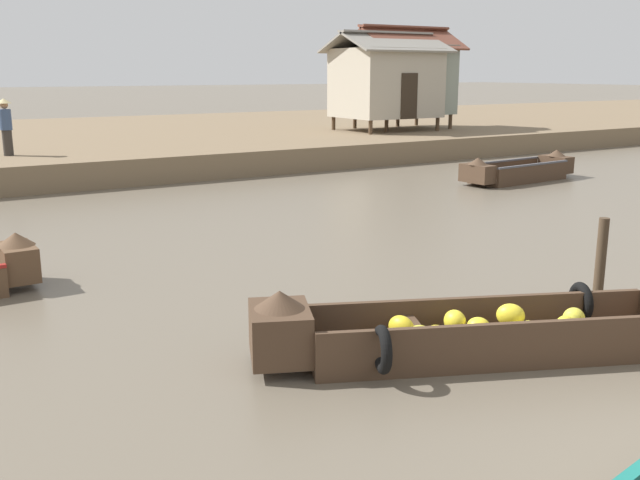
% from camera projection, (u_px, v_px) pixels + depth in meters
% --- Properties ---
extents(ground_plane, '(300.00, 300.00, 0.00)m').
position_uv_depth(ground_plane, '(261.00, 246.00, 13.49)').
color(ground_plane, '#665B4C').
extents(riverbank_strip, '(160.00, 20.00, 0.79)m').
position_uv_depth(riverbank_strip, '(56.00, 144.00, 28.51)').
color(riverbank_strip, '#756047').
rests_on(riverbank_strip, ground).
extents(banana_boat, '(5.41, 2.94, 0.89)m').
position_uv_depth(banana_boat, '(491.00, 329.00, 8.22)').
color(banana_boat, '#473323').
rests_on(banana_boat, ground).
extents(fishing_skiff_distant, '(4.19, 1.43, 0.83)m').
position_uv_depth(fishing_skiff_distant, '(518.00, 171.00, 21.37)').
color(fishing_skiff_distant, '#473323').
rests_on(fishing_skiff_distant, ground).
extents(stilt_house_mid_right, '(4.52, 3.61, 4.02)m').
position_uv_depth(stilt_house_mid_right, '(386.00, 81.00, 29.64)').
color(stilt_house_mid_right, '#4C3826').
rests_on(stilt_house_mid_right, riverbank_strip).
extents(stilt_house_right, '(4.51, 3.19, 4.29)m').
position_uv_depth(stilt_house_right, '(404.00, 78.00, 30.47)').
color(stilt_house_right, '#4C3826').
rests_on(stilt_house_right, riverbank_strip).
extents(vendor_person, '(0.44, 0.44, 1.66)m').
position_uv_depth(vendor_person, '(6.00, 124.00, 20.85)').
color(vendor_person, '#332D28').
rests_on(vendor_person, riverbank_strip).
extents(mooring_post, '(0.14, 0.14, 1.28)m').
position_uv_depth(mooring_post, '(600.00, 264.00, 9.81)').
color(mooring_post, '#423323').
rests_on(mooring_post, ground).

